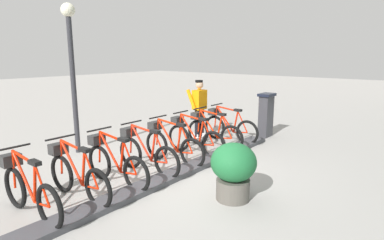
{
  "coord_description": "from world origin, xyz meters",
  "views": [
    {
      "loc": [
        -4.03,
        4.47,
        2.38
      ],
      "look_at": [
        0.5,
        -1.16,
        0.9
      ],
      "focal_mm": 29.95,
      "sensor_mm": 36.0,
      "label": 1
    }
  ],
  "objects_px": {
    "payment_kiosk": "(266,114)",
    "bike_docked_3": "(171,144)",
    "bike_docked_0": "(228,126)",
    "bike_docked_4": "(145,152)",
    "bike_docked_2": "(193,137)",
    "bike_docked_7": "(28,190)",
    "bike_docked_6": "(76,174)",
    "lamp_post": "(71,56)",
    "bike_docked_1": "(212,131)",
    "worker_near_rack": "(199,106)",
    "planter_bush": "(233,168)",
    "bike_docked_5": "(114,162)"
  },
  "relations": [
    {
      "from": "bike_docked_2",
      "to": "bike_docked_7",
      "type": "height_order",
      "value": "same"
    },
    {
      "from": "bike_docked_2",
      "to": "worker_near_rack",
      "type": "relative_size",
      "value": 1.04
    },
    {
      "from": "bike_docked_1",
      "to": "worker_near_rack",
      "type": "bearing_deg",
      "value": -35.88
    },
    {
      "from": "bike_docked_4",
      "to": "bike_docked_7",
      "type": "relative_size",
      "value": 1.0
    },
    {
      "from": "lamp_post",
      "to": "planter_bush",
      "type": "relative_size",
      "value": 3.65
    },
    {
      "from": "payment_kiosk",
      "to": "bike_docked_3",
      "type": "xyz_separation_m",
      "value": [
        0.57,
        3.48,
        -0.24
      ]
    },
    {
      "from": "bike_docked_4",
      "to": "lamp_post",
      "type": "bearing_deg",
      "value": 2.17
    },
    {
      "from": "bike_docked_0",
      "to": "bike_docked_3",
      "type": "bearing_deg",
      "value": 90.0
    },
    {
      "from": "payment_kiosk",
      "to": "bike_docked_0",
      "type": "xyz_separation_m",
      "value": [
        0.57,
        1.14,
        -0.24
      ]
    },
    {
      "from": "bike_docked_7",
      "to": "lamp_post",
      "type": "relative_size",
      "value": 0.49
    },
    {
      "from": "payment_kiosk",
      "to": "bike_docked_1",
      "type": "height_order",
      "value": "payment_kiosk"
    },
    {
      "from": "bike_docked_5",
      "to": "lamp_post",
      "type": "bearing_deg",
      "value": -16.49
    },
    {
      "from": "payment_kiosk",
      "to": "bike_docked_3",
      "type": "distance_m",
      "value": 3.53
    },
    {
      "from": "lamp_post",
      "to": "bike_docked_3",
      "type": "bearing_deg",
      "value": -159.6
    },
    {
      "from": "worker_near_rack",
      "to": "lamp_post",
      "type": "relative_size",
      "value": 0.47
    },
    {
      "from": "bike_docked_4",
      "to": "bike_docked_7",
      "type": "xyz_separation_m",
      "value": [
        0.0,
        2.34,
        0.0
      ]
    },
    {
      "from": "bike_docked_1",
      "to": "bike_docked_7",
      "type": "bearing_deg",
      "value": 90.0
    },
    {
      "from": "payment_kiosk",
      "to": "bike_docked_2",
      "type": "height_order",
      "value": "payment_kiosk"
    },
    {
      "from": "bike_docked_1",
      "to": "bike_docked_4",
      "type": "relative_size",
      "value": 1.0
    },
    {
      "from": "bike_docked_5",
      "to": "bike_docked_6",
      "type": "xyz_separation_m",
      "value": [
        0.0,
        0.78,
        0.0
      ]
    },
    {
      "from": "bike_docked_0",
      "to": "bike_docked_4",
      "type": "distance_m",
      "value": 3.12
    },
    {
      "from": "bike_docked_3",
      "to": "bike_docked_5",
      "type": "xyz_separation_m",
      "value": [
        0.0,
        1.56,
        0.0
      ]
    },
    {
      "from": "payment_kiosk",
      "to": "bike_docked_3",
      "type": "height_order",
      "value": "payment_kiosk"
    },
    {
      "from": "bike_docked_3",
      "to": "bike_docked_6",
      "type": "bearing_deg",
      "value": 90.0
    },
    {
      "from": "bike_docked_6",
      "to": "bike_docked_7",
      "type": "distance_m",
      "value": 0.78
    },
    {
      "from": "bike_docked_4",
      "to": "planter_bush",
      "type": "height_order",
      "value": "bike_docked_4"
    },
    {
      "from": "bike_docked_3",
      "to": "bike_docked_7",
      "type": "bearing_deg",
      "value": 90.0
    },
    {
      "from": "planter_bush",
      "to": "bike_docked_6",
      "type": "bearing_deg",
      "value": 38.27
    },
    {
      "from": "lamp_post",
      "to": "bike_docked_6",
      "type": "bearing_deg",
      "value": 147.79
    },
    {
      "from": "bike_docked_1",
      "to": "bike_docked_4",
      "type": "distance_m",
      "value": 2.34
    },
    {
      "from": "bike_docked_5",
      "to": "lamp_post",
      "type": "distance_m",
      "value": 3.11
    },
    {
      "from": "bike_docked_6",
      "to": "lamp_post",
      "type": "bearing_deg",
      "value": -32.21
    },
    {
      "from": "planter_bush",
      "to": "bike_docked_2",
      "type": "bearing_deg",
      "value": -36.25
    },
    {
      "from": "bike_docked_0",
      "to": "bike_docked_2",
      "type": "distance_m",
      "value": 1.56
    },
    {
      "from": "worker_near_rack",
      "to": "lamp_post",
      "type": "bearing_deg",
      "value": 65.91
    },
    {
      "from": "bike_docked_6",
      "to": "bike_docked_7",
      "type": "xyz_separation_m",
      "value": [
        0.0,
        0.78,
        0.0
      ]
    },
    {
      "from": "bike_docked_4",
      "to": "lamp_post",
      "type": "height_order",
      "value": "lamp_post"
    },
    {
      "from": "bike_docked_7",
      "to": "lamp_post",
      "type": "distance_m",
      "value": 3.78
    },
    {
      "from": "bike_docked_0",
      "to": "bike_docked_1",
      "type": "xyz_separation_m",
      "value": [
        0.0,
        0.78,
        0.0
      ]
    },
    {
      "from": "bike_docked_3",
      "to": "worker_near_rack",
      "type": "bearing_deg",
      "value": -67.16
    },
    {
      "from": "bike_docked_3",
      "to": "bike_docked_7",
      "type": "distance_m",
      "value": 3.12
    },
    {
      "from": "bike_docked_1",
      "to": "bike_docked_5",
      "type": "bearing_deg",
      "value": 90.0
    },
    {
      "from": "bike_docked_5",
      "to": "bike_docked_0",
      "type": "bearing_deg",
      "value": -90.0
    },
    {
      "from": "bike_docked_6",
      "to": "payment_kiosk",
      "type": "bearing_deg",
      "value": -95.61
    },
    {
      "from": "bike_docked_0",
      "to": "bike_docked_4",
      "type": "relative_size",
      "value": 1.0
    },
    {
      "from": "bike_docked_2",
      "to": "bike_docked_7",
      "type": "relative_size",
      "value": 1.0
    },
    {
      "from": "payment_kiosk",
      "to": "worker_near_rack",
      "type": "relative_size",
      "value": 0.77
    },
    {
      "from": "bike_docked_0",
      "to": "bike_docked_5",
      "type": "distance_m",
      "value": 3.91
    },
    {
      "from": "bike_docked_2",
      "to": "worker_near_rack",
      "type": "bearing_deg",
      "value": -57.15
    },
    {
      "from": "bike_docked_5",
      "to": "bike_docked_7",
      "type": "xyz_separation_m",
      "value": [
        0.0,
        1.56,
        0.0
      ]
    }
  ]
}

